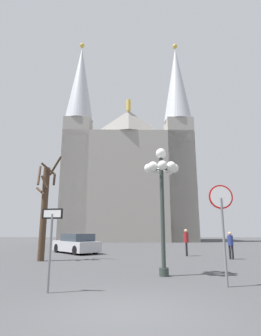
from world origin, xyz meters
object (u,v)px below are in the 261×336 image
object	(u,v)px
cathedral	(128,178)
pedestrian_standing	(186,240)
bare_tree	(44,208)
street_lamp	(162,180)
parked_car_near_silver	(76,244)
pedestrian_walking	(230,243)
one_way_arrow_sign	(51,237)
stop_sign	(222,214)

from	to	relation	value
cathedral	pedestrian_standing	bearing A→B (deg)	-79.38
cathedral	bare_tree	size ratio (longest dim) A/B	5.36
street_lamp	pedestrian_standing	size ratio (longest dim) A/B	2.86
parked_car_near_silver	pedestrian_walking	bearing A→B (deg)	-21.63
cathedral	one_way_arrow_sign	xyz separation A→B (m)	(-1.12, -35.73, -8.55)
bare_tree	one_way_arrow_sign	bearing A→B (deg)	-69.58
one_way_arrow_sign	pedestrian_walking	size ratio (longest dim) A/B	1.46
bare_tree	street_lamp	bearing A→B (deg)	-37.77
one_way_arrow_sign	street_lamp	distance (m)	4.99
bare_tree	pedestrian_standing	bearing A→B (deg)	19.90
stop_sign	one_way_arrow_sign	xyz separation A→B (m)	(-5.20, -0.90, -0.70)
stop_sign	parked_car_near_silver	distance (m)	14.13
parked_car_near_silver	pedestrian_walking	xyz separation A→B (m)	(10.11, -4.01, 0.28)
cathedral	stop_sign	distance (m)	35.94
stop_sign	pedestrian_walking	xyz separation A→B (m)	(2.85, 8.01, -1.24)
one_way_arrow_sign	pedestrian_standing	xyz separation A→B (m)	(5.77, 10.92, -0.43)
stop_sign	street_lamp	xyz separation A→B (m)	(-1.72, 1.94, 1.46)
pedestrian_standing	street_lamp	bearing A→B (deg)	-105.89
pedestrian_walking	one_way_arrow_sign	bearing A→B (deg)	-132.06
pedestrian_walking	cathedral	bearing A→B (deg)	104.48
one_way_arrow_sign	pedestrian_standing	bearing A→B (deg)	62.14
bare_tree	parked_car_near_silver	size ratio (longest dim) A/B	1.36
one_way_arrow_sign	bare_tree	bearing A→B (deg)	110.42
street_lamp	one_way_arrow_sign	bearing A→B (deg)	-140.66
bare_tree	pedestrian_walking	size ratio (longest dim) A/B	3.85
pedestrian_walking	pedestrian_standing	bearing A→B (deg)	138.59
parked_car_near_silver	cathedral	bearing A→B (deg)	82.05
one_way_arrow_sign	pedestrian_standing	size ratio (longest dim) A/B	1.32
one_way_arrow_sign	bare_tree	xyz separation A→B (m)	(-2.90, 7.78, 1.46)
stop_sign	street_lamp	world-z (taller)	street_lamp
cathedral	pedestrian_standing	world-z (taller)	cathedral
one_way_arrow_sign	parked_car_near_silver	size ratio (longest dim) A/B	0.52
stop_sign	pedestrian_walking	distance (m)	8.59
street_lamp	pedestrian_walking	size ratio (longest dim) A/B	3.15
pedestrian_walking	parked_car_near_silver	bearing A→B (deg)	158.37
cathedral	parked_car_near_silver	distance (m)	24.86
street_lamp	cathedral	bearing A→B (deg)	94.09
cathedral	pedestrian_walking	xyz separation A→B (m)	(6.93, -26.82, -9.08)
parked_car_near_silver	pedestrian_standing	distance (m)	8.10
one_way_arrow_sign	pedestrian_standing	distance (m)	12.36
cathedral	one_way_arrow_sign	distance (m)	36.76
street_lamp	pedestrian_standing	xyz separation A→B (m)	(2.30, 8.07, -2.60)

